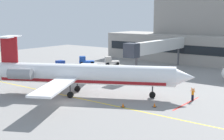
% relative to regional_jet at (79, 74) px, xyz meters
% --- Properties ---
extents(ground, '(120.00, 120.00, 0.11)m').
position_rel_regional_jet_xyz_m(ground, '(1.72, -4.03, -3.16)').
color(ground, gray).
extents(terminal_building, '(63.54, 12.91, 17.76)m').
position_rel_regional_jet_xyz_m(terminal_building, '(6.71, 42.61, 2.82)').
color(terminal_building, gray).
rests_on(terminal_building, ground).
extents(jet_bridge_west, '(2.40, 22.16, 6.55)m').
position_rel_regional_jet_xyz_m(jet_bridge_west, '(-0.67, 24.14, 2.06)').
color(jet_bridge_west, silver).
rests_on(jet_bridge_west, ground).
extents(regional_jet, '(30.06, 22.91, 8.55)m').
position_rel_regional_jet_xyz_m(regional_jet, '(0.00, 0.00, 0.00)').
color(regional_jet, white).
rests_on(regional_jet, ground).
extents(baggage_tug, '(3.32, 3.55, 1.96)m').
position_rel_regional_jet_xyz_m(baggage_tug, '(-13.60, 25.47, -2.22)').
color(baggage_tug, silver).
rests_on(baggage_tug, ground).
extents(pushback_tractor, '(2.40, 3.80, 1.99)m').
position_rel_regional_jet_xyz_m(pushback_tractor, '(-18.03, 14.23, -2.19)').
color(pushback_tractor, '#19389E').
rests_on(pushback_tractor, ground).
extents(belt_loader, '(3.66, 3.67, 1.91)m').
position_rel_regional_jet_xyz_m(belt_loader, '(-19.11, 22.57, -2.23)').
color(belt_loader, '#1E4CB2').
rests_on(belt_loader, ground).
extents(marshaller, '(0.82, 0.34, 1.82)m').
position_rel_regional_jet_xyz_m(marshaller, '(14.61, 7.14, -2.20)').
color(marshaller, '#191E33').
rests_on(marshaller, ground).
extents(safety_cone_alpha, '(0.47, 0.47, 0.55)m').
position_rel_regional_jet_xyz_m(safety_cone_alpha, '(8.82, -1.26, -2.86)').
color(safety_cone_alpha, orange).
rests_on(safety_cone_alpha, ground).
extents(safety_cone_bravo, '(0.47, 0.47, 0.55)m').
position_rel_regional_jet_xyz_m(safety_cone_bravo, '(-4.62, 8.37, -2.86)').
color(safety_cone_bravo, orange).
rests_on(safety_cone_bravo, ground).
extents(safety_cone_charlie, '(0.47, 0.47, 0.55)m').
position_rel_regional_jet_xyz_m(safety_cone_charlie, '(-7.76, 3.79, -2.86)').
color(safety_cone_charlie, orange).
rests_on(safety_cone_charlie, ground).
extents(safety_cone_delta, '(0.47, 0.47, 0.55)m').
position_rel_regional_jet_xyz_m(safety_cone_delta, '(12.02, 1.19, -2.86)').
color(safety_cone_delta, orange).
rests_on(safety_cone_delta, ground).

